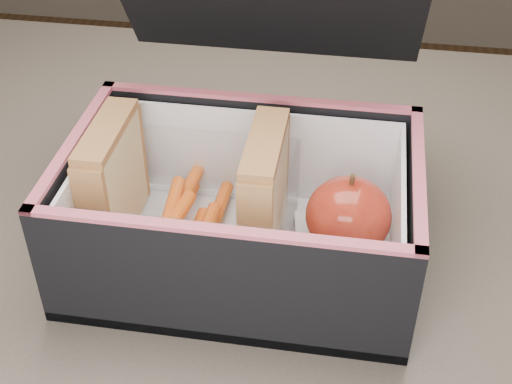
# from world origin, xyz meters

# --- Properties ---
(kitchen_table) EXTENTS (1.20, 0.80, 0.75)m
(kitchen_table) POSITION_xyz_m (0.00, 0.00, 0.66)
(kitchen_table) COLOR brown
(kitchen_table) RESTS_ON ground
(lunch_bag) EXTENTS (0.27, 0.28, 0.25)m
(lunch_bag) POSITION_xyz_m (0.00, -0.01, 0.81)
(lunch_bag) COLOR black
(lunch_bag) RESTS_ON kitchen_table
(plastic_tub) EXTENTS (0.17, 0.12, 0.07)m
(plastic_tub) POSITION_xyz_m (-0.04, -0.01, 0.80)
(plastic_tub) COLOR white
(plastic_tub) RESTS_ON lunch_bag
(sandwich_left) EXTENTS (0.03, 0.09, 0.10)m
(sandwich_left) POSITION_xyz_m (-0.10, -0.01, 0.82)
(sandwich_left) COLOR beige
(sandwich_left) RESTS_ON plastic_tub
(sandwich_right) EXTENTS (0.03, 0.09, 0.10)m
(sandwich_right) POSITION_xyz_m (0.02, -0.01, 0.82)
(sandwich_right) COLOR beige
(sandwich_right) RESTS_ON plastic_tub
(carrot_sticks) EXTENTS (0.05, 0.15, 0.03)m
(carrot_sticks) POSITION_xyz_m (-0.05, -0.02, 0.78)
(carrot_sticks) COLOR #DD5C1A
(carrot_sticks) RESTS_ON plastic_tub
(paper_napkin) EXTENTS (0.09, 0.09, 0.01)m
(paper_napkin) POSITION_xyz_m (0.08, -0.01, 0.77)
(paper_napkin) COLOR white
(paper_napkin) RESTS_ON lunch_bag
(red_apple) EXTENTS (0.08, 0.08, 0.07)m
(red_apple) POSITION_xyz_m (0.09, -0.01, 0.80)
(red_apple) COLOR maroon
(red_apple) RESTS_ON paper_napkin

